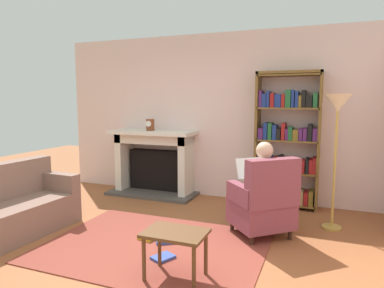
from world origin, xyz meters
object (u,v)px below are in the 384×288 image
at_px(seated_reader, 259,184).
at_px(side_table, 175,239).
at_px(armchair_reading, 264,202).
at_px(mantel_clock, 150,125).
at_px(bookshelf, 287,143).
at_px(floor_lamp, 337,115).
at_px(fireplace, 155,160).
at_px(sofa_floral, 3,212).

height_order(seated_reader, side_table, seated_reader).
xyz_separation_m(armchair_reading, seated_reader, (-0.08, 0.09, 0.20)).
bearing_deg(mantel_clock, bookshelf, 3.47).
relative_size(mantel_clock, bookshelf, 0.10).
distance_m(mantel_clock, floor_lamp, 2.96).
xyz_separation_m(fireplace, armchair_reading, (2.10, -1.28, -0.16)).
distance_m(bookshelf, sofa_floral, 3.90).
bearing_deg(bookshelf, side_table, -104.93).
height_order(armchair_reading, side_table, armchair_reading).
bearing_deg(fireplace, floor_lamp, -13.67).
height_order(bookshelf, sofa_floral, bookshelf).
relative_size(mantel_clock, seated_reader, 0.17).
height_order(sofa_floral, side_table, sofa_floral).
bearing_deg(mantel_clock, armchair_reading, -29.08).
bearing_deg(fireplace, mantel_clock, -103.11).
xyz_separation_m(seated_reader, sofa_floral, (-2.77, -1.22, -0.30)).
height_order(mantel_clock, bookshelf, bookshelf).
bearing_deg(floor_lamp, sofa_floral, -154.55).
bearing_deg(armchair_reading, bookshelf, -135.78).
xyz_separation_m(mantel_clock, armchair_reading, (2.13, -1.18, -0.78)).
bearing_deg(floor_lamp, bookshelf, 132.00).
relative_size(fireplace, mantel_clock, 7.74).
bearing_deg(bookshelf, floor_lamp, -48.00).
distance_m(mantel_clock, seated_reader, 2.39).
xyz_separation_m(seated_reader, side_table, (-0.50, -1.35, -0.24)).
height_order(bookshelf, armchair_reading, bookshelf).
distance_m(side_table, floor_lamp, 2.52).
distance_m(seated_reader, sofa_floral, 3.05).
relative_size(seated_reader, floor_lamp, 0.67).
bearing_deg(sofa_floral, armchair_reading, -65.08).
bearing_deg(bookshelf, armchair_reading, -94.62).
bearing_deg(armchair_reading, fireplace, -72.58).
height_order(seated_reader, sofa_floral, seated_reader).
bearing_deg(mantel_clock, sofa_floral, -107.40).
height_order(mantel_clock, seated_reader, mantel_clock).
bearing_deg(sofa_floral, seated_reader, -62.99).
height_order(fireplace, mantel_clock, mantel_clock).
bearing_deg(sofa_floral, mantel_clock, -14.18).
bearing_deg(armchair_reading, side_table, 24.11).
height_order(bookshelf, floor_lamp, bookshelf).
relative_size(fireplace, sofa_floral, 0.87).
relative_size(seated_reader, side_table, 2.04).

